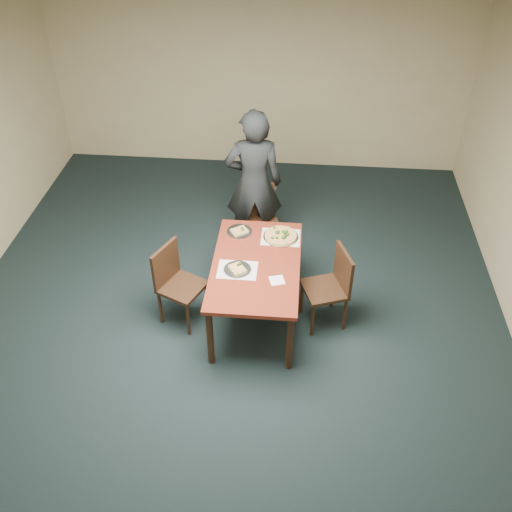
# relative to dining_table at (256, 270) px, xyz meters

# --- Properties ---
(ground) EXTENTS (8.00, 8.00, 0.00)m
(ground) POSITION_rel_dining_table_xyz_m (-0.26, -0.58, -0.66)
(ground) COLOR black
(ground) RESTS_ON ground
(room_shell) EXTENTS (8.00, 8.00, 8.00)m
(room_shell) POSITION_rel_dining_table_xyz_m (-0.26, -0.58, 1.08)
(room_shell) COLOR #CBBB8D
(room_shell) RESTS_ON ground
(dining_table) EXTENTS (0.90, 1.50, 0.75)m
(dining_table) POSITION_rel_dining_table_xyz_m (0.00, 0.00, 0.00)
(dining_table) COLOR #5E1E12
(dining_table) RESTS_ON ground
(chair_far) EXTENTS (0.53, 0.53, 0.91)m
(chair_far) POSITION_rel_dining_table_xyz_m (-0.05, 1.17, -0.14)
(chair_far) COLOR black
(chair_far) RESTS_ON ground
(chair_left) EXTENTS (0.56, 0.56, 0.91)m
(chair_left) POSITION_rel_dining_table_xyz_m (-0.84, -0.06, -0.14)
(chair_left) COLOR black
(chair_left) RESTS_ON ground
(chair_right) EXTENTS (0.54, 0.54, 0.91)m
(chair_right) POSITION_rel_dining_table_xyz_m (0.79, 0.03, -0.14)
(chair_right) COLOR black
(chair_right) RESTS_ON ground
(diner) EXTENTS (0.72, 0.52, 1.86)m
(diner) POSITION_rel_dining_table_xyz_m (-0.14, 1.26, 0.27)
(diner) COLOR black
(diner) RESTS_ON ground
(placemat_main) EXTENTS (0.42, 0.32, 0.00)m
(placemat_main) POSITION_rel_dining_table_xyz_m (0.23, 0.47, 0.09)
(placemat_main) COLOR white
(placemat_main) RESTS_ON dining_table
(placemat_near) EXTENTS (0.40, 0.30, 0.00)m
(placemat_near) POSITION_rel_dining_table_xyz_m (-0.18, -0.12, 0.09)
(placemat_near) COLOR white
(placemat_near) RESTS_ON dining_table
(pizza_pan) EXTENTS (0.38, 0.38, 0.08)m
(pizza_pan) POSITION_rel_dining_table_xyz_m (0.23, 0.47, 0.12)
(pizza_pan) COLOR silver
(pizza_pan) RESTS_ON dining_table
(slice_plate_near) EXTENTS (0.28, 0.28, 0.06)m
(slice_plate_near) POSITION_rel_dining_table_xyz_m (-0.18, -0.11, 0.11)
(slice_plate_near) COLOR silver
(slice_plate_near) RESTS_ON dining_table
(slice_plate_far) EXTENTS (0.28, 0.28, 0.06)m
(slice_plate_far) POSITION_rel_dining_table_xyz_m (-0.23, 0.53, 0.10)
(slice_plate_far) COLOR silver
(slice_plate_far) RESTS_ON dining_table
(napkin) EXTENTS (0.17, 0.17, 0.01)m
(napkin) POSITION_rel_dining_table_xyz_m (0.23, -0.25, 0.09)
(napkin) COLOR white
(napkin) RESTS_ON dining_table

